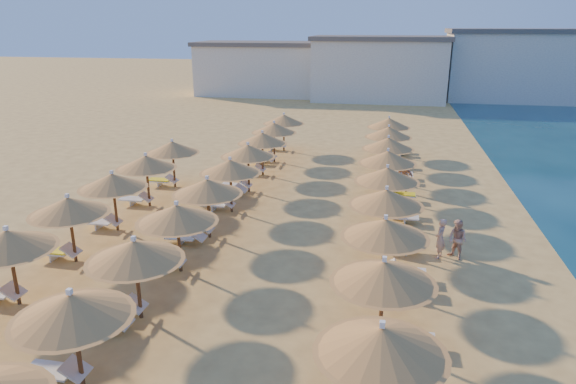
% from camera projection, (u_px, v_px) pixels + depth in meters
% --- Properties ---
extents(ground, '(220.00, 220.00, 0.00)m').
position_uv_depth(ground, '(298.00, 257.00, 19.97)').
color(ground, '#DFB562').
rests_on(ground, ground).
extents(hotel_blocks, '(46.02, 11.16, 8.10)m').
position_uv_depth(hotel_blocks, '(390.00, 67.00, 61.31)').
color(hotel_blocks, white).
rests_on(hotel_blocks, ground).
extents(parasol_row_east, '(2.95, 34.88, 2.72)m').
position_uv_depth(parasol_row_east, '(386.00, 199.00, 19.82)').
color(parasol_row_east, brown).
rests_on(parasol_row_east, ground).
extents(parasol_row_west, '(2.95, 34.88, 2.72)m').
position_uv_depth(parasol_row_west, '(207.00, 188.00, 21.13)').
color(parasol_row_west, brown).
rests_on(parasol_row_west, ground).
extents(parasol_row_inland, '(2.95, 18.92, 2.72)m').
position_uv_depth(parasol_row_inland, '(92.00, 194.00, 20.41)').
color(parasol_row_inland, brown).
rests_on(parasol_row_inland, ground).
extents(loungers, '(14.57, 33.49, 0.66)m').
position_uv_depth(loungers, '(262.00, 236.00, 21.03)').
color(loungers, silver).
rests_on(loungers, ground).
extents(beachgoer_a, '(0.56, 0.68, 1.60)m').
position_uv_depth(beachgoer_a, '(440.00, 238.00, 19.68)').
color(beachgoer_a, tan).
rests_on(beachgoer_a, ground).
extents(beachgoer_b, '(0.96, 0.96, 1.57)m').
position_uv_depth(beachgoer_b, '(457.00, 240.00, 19.63)').
color(beachgoer_b, tan).
rests_on(beachgoer_b, ground).
extents(beachgoer_c, '(1.09, 0.81, 1.72)m').
position_uv_depth(beachgoer_c, '(404.00, 178.00, 27.22)').
color(beachgoer_c, tan).
rests_on(beachgoer_c, ground).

